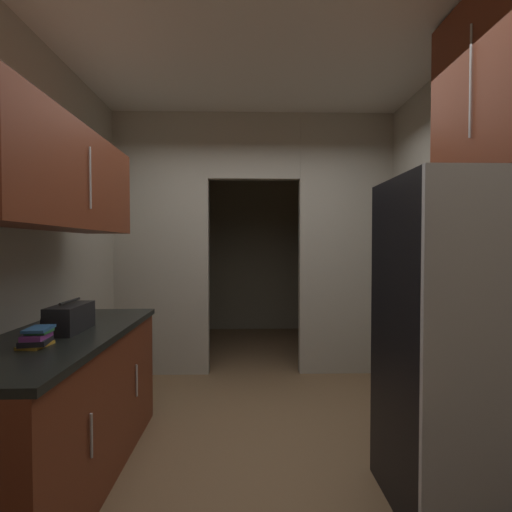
% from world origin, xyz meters
% --- Properties ---
extents(ground, '(20.00, 20.00, 0.00)m').
position_xyz_m(ground, '(0.00, 0.00, 0.00)').
color(ground, brown).
extents(kitchen_overhead_slab, '(3.42, 7.41, 0.06)m').
position_xyz_m(kitchen_overhead_slab, '(0.00, 0.51, 2.86)').
color(kitchen_overhead_slab, silver).
extents(kitchen_partition, '(3.02, 0.12, 2.83)m').
position_xyz_m(kitchen_partition, '(-0.00, 1.70, 1.53)').
color(kitchen_partition, '#ADA899').
rests_on(kitchen_partition, ground).
extents(adjoining_room_shell, '(3.02, 2.28, 2.83)m').
position_xyz_m(adjoining_room_shell, '(0.00, 3.27, 1.42)').
color(adjoining_room_shell, gray).
rests_on(adjoining_room_shell, ground).
extents(refrigerator, '(0.85, 0.71, 1.76)m').
position_xyz_m(refrigerator, '(1.12, -0.46, 0.88)').
color(refrigerator, black).
rests_on(refrigerator, ground).
extents(lower_cabinet_run, '(0.67, 1.72, 0.88)m').
position_xyz_m(lower_cabinet_run, '(-1.17, -0.19, 0.44)').
color(lower_cabinet_run, maroon).
rests_on(lower_cabinet_run, ground).
extents(upper_cabinet_counterside, '(0.36, 1.55, 0.60)m').
position_xyz_m(upper_cabinet_counterside, '(-1.17, -0.19, 1.80)').
color(upper_cabinet_counterside, maroon).
extents(upper_cabinet_fridgeside, '(0.36, 0.94, 1.03)m').
position_xyz_m(upper_cabinet_fridgeside, '(1.33, -0.36, 2.30)').
color(upper_cabinet_fridgeside, maroon).
extents(boombox, '(0.17, 0.35, 0.19)m').
position_xyz_m(boombox, '(-1.15, -0.14, 0.97)').
color(boombox, black).
rests_on(boombox, lower_cabinet_run).
extents(book_stack, '(0.15, 0.19, 0.10)m').
position_xyz_m(book_stack, '(-1.15, -0.48, 0.93)').
color(book_stack, gold).
rests_on(book_stack, lower_cabinet_run).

